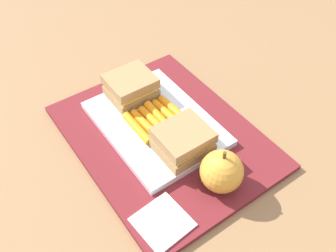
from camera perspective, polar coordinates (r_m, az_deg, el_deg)
ground_plane at (r=0.64m, az=-0.64°, el=-1.88°), size 2.40×2.40×0.00m
lunchbag_mat at (r=0.64m, az=-0.65°, el=-1.59°), size 0.36×0.28×0.01m
food_tray at (r=0.65m, az=-1.92°, el=0.42°), size 0.23×0.17×0.01m
sandwich_half_left at (r=0.67m, az=-5.70°, el=5.99°), size 0.07×0.08×0.04m
sandwich_half_right at (r=0.58m, az=2.30°, el=-2.25°), size 0.07×0.08×0.04m
carrot_sticks_bundle at (r=0.64m, az=-1.89°, el=1.16°), size 0.08×0.09×0.02m
apple at (r=0.55m, az=8.20°, el=-6.88°), size 0.06×0.06×0.08m
paper_napkin at (r=0.54m, az=-0.87°, el=-14.49°), size 0.08×0.08×0.00m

